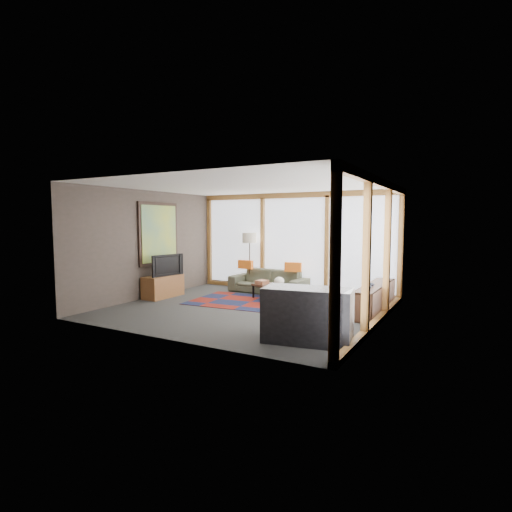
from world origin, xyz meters
The scene contains 17 objects.
ground centered at (0.00, 0.00, 0.00)m, with size 5.50×5.50×0.00m, color #2D2D2A.
room_envelope centered at (0.49, 0.56, 1.54)m, with size 5.52×5.02×2.62m.
rug centered at (-0.27, 0.66, 0.01)m, with size 2.73×1.75×0.01m, color #65150D.
sofa centered at (-0.49, 1.95, 0.30)m, with size 2.03×0.80×0.59m, color #353627.
pillow_left centered at (-1.16, 1.91, 0.71)m, with size 0.41×0.12×0.23m, color orange.
pillow_right centered at (0.20, 1.97, 0.71)m, with size 0.43×0.13×0.23m, color orange.
floor_lamp centered at (-1.13, 2.09, 0.77)m, with size 0.39×0.39×1.55m, color black, non-canonical shape.
coffee_table centered at (0.07, 1.13, 0.18)m, with size 1.06×0.53×0.35m, color black, non-canonical shape.
book_stack centered at (-0.26, 1.17, 0.40)m, with size 0.23×0.28×0.09m, color brown.
vase centered at (0.20, 1.16, 0.46)m, with size 0.24×0.24×0.21m, color beige.
bookshelf centered at (2.43, 1.07, 0.28)m, with size 0.40×2.22×0.56m, color black, non-canonical shape.
bowl_a centered at (2.40, 0.49, 0.60)m, with size 0.19×0.19×0.09m, color black.
bowl_b centered at (2.39, 0.84, 0.59)m, with size 0.15×0.15×0.08m, color black.
shelf_picture centered at (2.49, 1.78, 0.77)m, with size 0.04×0.32×0.42m, color black.
tv_console centered at (-2.47, 0.16, 0.27)m, with size 0.45×1.07×0.54m, color brown.
television centered at (-2.39, 0.17, 0.80)m, with size 0.91×0.12×0.52m, color black.
bar_counter centered at (1.99, -1.57, 0.42)m, with size 1.34×0.62×0.85m, color black.
Camera 1 is at (4.20, -7.21, 1.86)m, focal length 28.00 mm.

